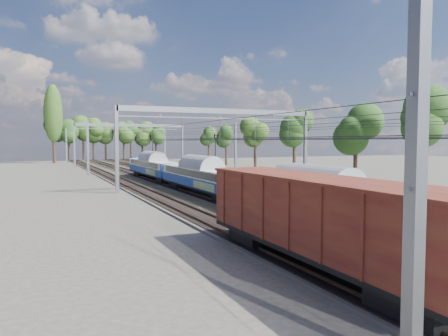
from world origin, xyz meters
name	(u,v)px	position (x,y,z in m)	size (l,w,h in m)	color
track_bed	(179,177)	(0.00, 45.00, 0.10)	(21.00, 130.00, 0.34)	#47423A
platform	(364,191)	(12.00, 20.00, 0.15)	(3.00, 70.00, 0.30)	gray
catenary	(166,134)	(0.33, 52.69, 6.40)	(25.65, 130.00, 9.00)	slate
tree_belt	(141,129)	(6.47, 95.88, 8.47)	(39.87, 99.85, 12.36)	black
poplar	(53,114)	(-14.50, 98.00, 11.89)	(4.40, 4.40, 19.04)	black
emu_train	(202,173)	(-4.50, 23.81, 2.26)	(2.63, 55.72, 3.84)	black
freight_boxcar	(319,217)	(-9.00, -0.95, 2.28)	(3.01, 14.51, 3.74)	black
worker	(179,167)	(3.85, 56.72, 0.91)	(0.66, 0.44, 1.82)	black
signal_near	(153,149)	(4.06, 75.51, 3.64)	(0.39, 0.36, 5.75)	black
signal_far	(215,149)	(7.51, 49.28, 4.14)	(0.46, 0.43, 6.54)	black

